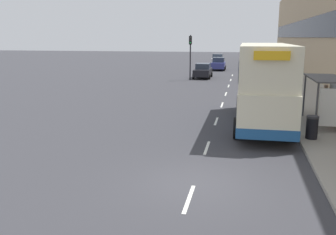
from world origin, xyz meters
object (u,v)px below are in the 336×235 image
object	(u,v)px
bus_shelter	(330,93)
car_3	(218,64)
double_decker_bus_near	(264,83)
litter_bin	(312,127)
pedestrian_1	(325,100)
car_1	(253,63)
traffic_light_far_kerb	(190,50)
car_2	(203,71)
car_0	(218,59)

from	to	relation	value
bus_shelter	car_3	bearing A→B (deg)	103.24
double_decker_bus_near	litter_bin	size ratio (longest dim) A/B	9.60
double_decker_bus_near	pedestrian_1	xyz separation A→B (m)	(3.64, 2.52, -1.20)
pedestrian_1	litter_bin	distance (m)	5.72
car_1	litter_bin	distance (m)	39.68
bus_shelter	car_3	xyz separation A→B (m)	(-8.01, 34.05, -0.99)
bus_shelter	traffic_light_far_kerb	xyz separation A→B (m)	(-10.17, 20.55, 1.40)
pedestrian_1	traffic_light_far_kerb	size ratio (longest dim) A/B	0.38
car_1	double_decker_bus_near	bearing A→B (deg)	-90.34
car_3	litter_bin	xyz separation A→B (m)	(6.79, -36.88, -0.22)
car_1	car_2	xyz separation A→B (m)	(-5.98, -13.56, -0.07)
bus_shelter	car_3	size ratio (longest dim) A/B	1.09
traffic_light_far_kerb	car_2	bearing A→B (deg)	67.54
car_1	car_2	world-z (taller)	car_1
bus_shelter	car_0	bearing A→B (deg)	101.22
car_0	car_1	bearing A→B (deg)	125.59
litter_bin	car_2	bearing A→B (deg)	106.72
traffic_light_far_kerb	car_1	bearing A→B (deg)	66.43
bus_shelter	car_3	world-z (taller)	bus_shelter
car_1	litter_bin	world-z (taller)	car_1
car_2	traffic_light_far_kerb	xyz separation A→B (m)	(-1.12, -2.70, 2.44)
bus_shelter	traffic_light_far_kerb	size ratio (longest dim) A/B	0.86
bus_shelter	pedestrian_1	world-z (taller)	bus_shelter
bus_shelter	double_decker_bus_near	distance (m)	3.33
double_decker_bus_near	pedestrian_1	distance (m)	4.59
car_3	litter_bin	size ratio (longest dim) A/B	3.67
car_1	car_3	world-z (taller)	car_1
bus_shelter	double_decker_bus_near	bearing A→B (deg)	177.59
car_0	car_3	bearing A→B (deg)	94.78
pedestrian_1	litter_bin	world-z (taller)	pedestrian_1
car_1	traffic_light_far_kerb	bearing A→B (deg)	-113.57
traffic_light_far_kerb	bus_shelter	bearing A→B (deg)	-63.66
double_decker_bus_near	traffic_light_far_kerb	xyz separation A→B (m)	(-6.88, 20.41, 0.99)
double_decker_bus_near	litter_bin	bearing A→B (deg)	-55.04
double_decker_bus_near	car_3	size ratio (longest dim) A/B	2.62
car_0	litter_bin	world-z (taller)	car_0
pedestrian_1	car_0	bearing A→B (deg)	102.36
car_1	litter_bin	bearing A→B (deg)	-87.32
litter_bin	traffic_light_far_kerb	distance (m)	25.17
car_2	pedestrian_1	bearing A→B (deg)	114.54
litter_bin	traffic_light_far_kerb	world-z (taller)	traffic_light_far_kerb
car_1	traffic_light_far_kerb	size ratio (longest dim) A/B	0.80
car_0	traffic_light_far_kerb	distance (m)	24.58
litter_bin	traffic_light_far_kerb	bearing A→B (deg)	110.95
car_1	pedestrian_1	xyz separation A→B (m)	(3.43, -34.16, 0.18)
car_0	traffic_light_far_kerb	xyz separation A→B (m)	(-1.25, -24.43, 2.39)
car_1	litter_bin	xyz separation A→B (m)	(1.86, -39.64, -0.23)
double_decker_bus_near	car_0	distance (m)	45.22
double_decker_bus_near	car_3	xyz separation A→B (m)	(-4.72, 33.91, -1.39)
bus_shelter	car_0	size ratio (longest dim) A/B	1.07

